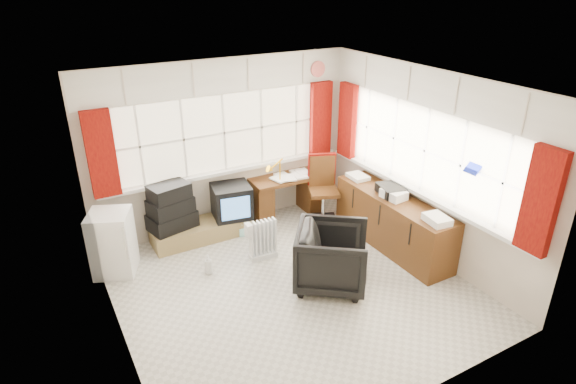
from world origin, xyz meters
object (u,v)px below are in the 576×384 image
at_px(desk_lamp, 280,165).
at_px(tv_bench, 201,231).
at_px(desk, 285,193).
at_px(crt_tv, 232,201).
at_px(office_chair, 332,257).
at_px(task_chair, 323,186).
at_px(mini_fridge, 113,243).
at_px(radiator, 263,243).
at_px(credenza, 393,221).

xyz_separation_m(desk_lamp, tv_bench, (-1.27, 0.08, -0.80)).
bearing_deg(desk, crt_tv, -173.46).
bearing_deg(office_chair, task_chair, 8.25).
bearing_deg(tv_bench, mini_fridge, -167.93).
xyz_separation_m(desk_lamp, task_chair, (0.61, -0.25, -0.37)).
relative_size(crt_tv, mini_fridge, 0.73).
relative_size(radiator, credenza, 0.28).
bearing_deg(desk_lamp, mini_fridge, -175.82).
height_order(desk_lamp, task_chair, task_chair).
distance_m(desk_lamp, radiator, 1.30).
bearing_deg(mini_fridge, credenza, -19.54).
xyz_separation_m(credenza, mini_fridge, (-3.53, 1.25, 0.03)).
bearing_deg(task_chair, credenza, -71.44).
bearing_deg(desk_lamp, tv_bench, 176.28).
bearing_deg(credenza, tv_bench, 146.30).
height_order(task_chair, crt_tv, task_chair).
xyz_separation_m(radiator, credenza, (1.72, -0.61, 0.16)).
height_order(desk_lamp, tv_bench, desk_lamp).
relative_size(task_chair, credenza, 0.52).
xyz_separation_m(tv_bench, crt_tv, (0.49, -0.03, 0.37)).
relative_size(task_chair, radiator, 1.86).
xyz_separation_m(desk, crt_tv, (-0.96, -0.11, 0.13)).
height_order(task_chair, tv_bench, task_chair).
bearing_deg(radiator, crt_tv, 94.02).
height_order(crt_tv, mini_fridge, mini_fridge).
height_order(radiator, mini_fridge, mini_fridge).
bearing_deg(desk, desk_lamp, -138.30).
height_order(desk, mini_fridge, mini_fridge).
height_order(office_chair, credenza, credenza).
bearing_deg(tv_bench, credenza, -33.70).
distance_m(task_chair, credenza, 1.26).
bearing_deg(desk_lamp, desk, 41.70).
bearing_deg(office_chair, tv_bench, 66.04).
bearing_deg(credenza, desk, 117.19).
relative_size(desk_lamp, credenza, 0.19).
relative_size(credenza, mini_fridge, 2.37).
height_order(desk_lamp, radiator, desk_lamp).
xyz_separation_m(desk_lamp, crt_tv, (-0.78, 0.05, -0.43)).
distance_m(task_chair, mini_fridge, 3.13).
distance_m(desk_lamp, tv_bench, 1.51).
xyz_separation_m(radiator, tv_bench, (-0.56, 0.91, -0.10)).
bearing_deg(desk_lamp, office_chair, -98.13).
xyz_separation_m(office_chair, credenza, (1.26, 0.35, -0.00)).
bearing_deg(crt_tv, office_chair, -74.10).
distance_m(desk_lamp, mini_fridge, 2.58).
relative_size(desk_lamp, task_chair, 0.36).
relative_size(desk, desk_lamp, 3.05).
bearing_deg(desk, mini_fridge, -172.69).
bearing_deg(crt_tv, tv_bench, 176.46).
xyz_separation_m(credenza, tv_bench, (-2.28, 1.52, -0.26)).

